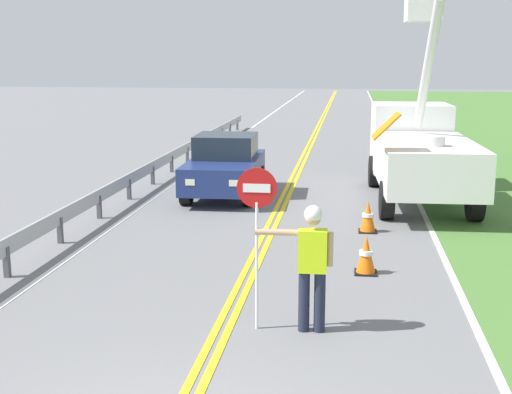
% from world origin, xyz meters
% --- Properties ---
extents(centerline_yellow_left, '(0.11, 110.00, 0.01)m').
position_xyz_m(centerline_yellow_left, '(-0.09, 20.00, 0.01)').
color(centerline_yellow_left, yellow).
rests_on(centerline_yellow_left, ground).
extents(centerline_yellow_right, '(0.11, 110.00, 0.01)m').
position_xyz_m(centerline_yellow_right, '(0.09, 20.00, 0.01)').
color(centerline_yellow_right, yellow).
rests_on(centerline_yellow_right, ground).
extents(edge_line_right, '(0.12, 110.00, 0.01)m').
position_xyz_m(edge_line_right, '(3.60, 20.00, 0.01)').
color(edge_line_right, silver).
rests_on(edge_line_right, ground).
extents(edge_line_left, '(0.12, 110.00, 0.01)m').
position_xyz_m(edge_line_left, '(-3.60, 20.00, 0.01)').
color(edge_line_left, silver).
rests_on(edge_line_left, ground).
extents(flagger_worker, '(1.09, 0.25, 1.83)m').
position_xyz_m(flagger_worker, '(1.25, 3.65, 1.05)').
color(flagger_worker, '#1E2338').
rests_on(flagger_worker, ground).
extents(stop_sign_paddle, '(0.56, 0.04, 2.33)m').
position_xyz_m(stop_sign_paddle, '(0.48, 3.64, 1.71)').
color(stop_sign_paddle, silver).
rests_on(stop_sign_paddle, ground).
extents(utility_bucket_truck, '(2.67, 6.88, 5.54)m').
position_xyz_m(utility_bucket_truck, '(3.58, 13.38, 1.42)').
color(utility_bucket_truck, white).
rests_on(utility_bucket_truck, ground).
extents(oncoming_sedan_nearest, '(2.00, 4.15, 1.70)m').
position_xyz_m(oncoming_sedan_nearest, '(-1.69, 13.06, 0.83)').
color(oncoming_sedan_nearest, navy).
rests_on(oncoming_sedan_nearest, ground).
extents(traffic_cone_lead, '(0.40, 0.40, 0.70)m').
position_xyz_m(traffic_cone_lead, '(2.08, 6.44, 0.34)').
color(traffic_cone_lead, orange).
rests_on(traffic_cone_lead, ground).
extents(traffic_cone_mid, '(0.40, 0.40, 0.70)m').
position_xyz_m(traffic_cone_mid, '(2.18, 9.47, 0.34)').
color(traffic_cone_mid, orange).
rests_on(traffic_cone_mid, ground).
extents(guardrail_left_shoulder, '(0.10, 32.00, 0.71)m').
position_xyz_m(guardrail_left_shoulder, '(-4.20, 15.65, 0.52)').
color(guardrail_left_shoulder, '#9EA0A3').
rests_on(guardrail_left_shoulder, ground).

